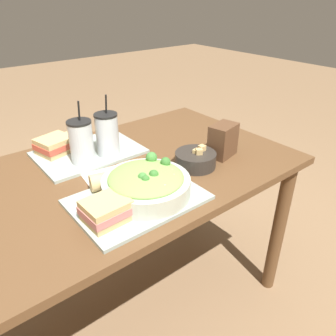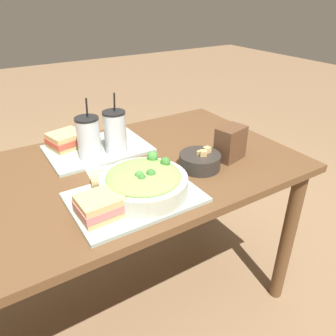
{
  "view_description": "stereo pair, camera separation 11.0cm",
  "coord_description": "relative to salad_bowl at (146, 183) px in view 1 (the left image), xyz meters",
  "views": [
    {
      "loc": [
        -0.48,
        -0.95,
        1.34
      ],
      "look_at": [
        0.12,
        -0.2,
        0.81
      ],
      "focal_mm": 35.0,
      "sensor_mm": 36.0,
      "label": 1
    },
    {
      "loc": [
        -0.39,
        -1.02,
        1.34
      ],
      "look_at": [
        0.12,
        -0.2,
        0.81
      ],
      "focal_mm": 35.0,
      "sensor_mm": 36.0,
      "label": 2
    }
  ],
  "objects": [
    {
      "name": "tray_near",
      "position": [
        -0.04,
        0.0,
        -0.05
      ],
      "size": [
        0.41,
        0.29,
        0.01
      ],
      "color": "#99A89E",
      "rests_on": "dining_table"
    },
    {
      "name": "sandwich_near",
      "position": [
        -0.17,
        -0.04,
        -0.01
      ],
      "size": [
        0.13,
        0.12,
        0.06
      ],
      "rotation": [
        0.0,
        0.0,
        0.04
      ],
      "color": "tan",
      "rests_on": "tray_near"
    },
    {
      "name": "sandwich_far",
      "position": [
        -0.11,
        0.49,
        -0.01
      ],
      "size": [
        0.16,
        0.15,
        0.06
      ],
      "rotation": [
        0.0,
        0.0,
        0.25
      ],
      "color": "tan",
      "rests_on": "tray_far"
    },
    {
      "name": "tray_far",
      "position": [
        -0.0,
        0.41,
        -0.05
      ],
      "size": [
        0.41,
        0.29,
        0.01
      ],
      "color": "#99A89E",
      "rests_on": "dining_table"
    },
    {
      "name": "dining_table",
      "position": [
        -0.02,
        0.21,
        -0.15
      ],
      "size": [
        1.46,
        0.8,
        0.74
      ],
      "color": "brown",
      "rests_on": "ground_plane"
    },
    {
      "name": "baguette_far",
      "position": [
        -0.04,
        0.52,
        -0.01
      ],
      "size": [
        0.1,
        0.06,
        0.06
      ],
      "rotation": [
        0.0,
        0.0,
        1.62
      ],
      "color": "tan",
      "rests_on": "tray_far"
    },
    {
      "name": "soup_bowl",
      "position": [
        0.27,
        0.06,
        -0.02
      ],
      "size": [
        0.16,
        0.16,
        0.08
      ],
      "color": "#2D2823",
      "rests_on": "dining_table"
    },
    {
      "name": "baguette_near",
      "position": [
        -0.08,
        0.11,
        -0.01
      ],
      "size": [
        0.13,
        0.09,
        0.06
      ],
      "rotation": [
        0.0,
        0.0,
        1.31
      ],
      "color": "tan",
      "rests_on": "tray_near"
    },
    {
      "name": "ground_plane",
      "position": [
        -0.02,
        0.21,
        -0.8
      ],
      "size": [
        12.0,
        12.0,
        0.0
      ],
      "primitive_type": "plane",
      "color": "#846647"
    },
    {
      "name": "drink_cup_dark",
      "position": [
        -0.06,
        0.34,
        0.04
      ],
      "size": [
        0.09,
        0.09,
        0.24
      ],
      "color": "silver",
      "rests_on": "tray_far"
    },
    {
      "name": "salad_bowl",
      "position": [
        0.0,
        0.0,
        0.0
      ],
      "size": [
        0.29,
        0.29,
        0.1
      ],
      "color": "beige",
      "rests_on": "tray_near"
    },
    {
      "name": "chip_bag",
      "position": [
        0.42,
        0.06,
        0.01
      ],
      "size": [
        0.13,
        0.1,
        0.13
      ],
      "rotation": [
        0.0,
        0.0,
        0.23
      ],
      "color": "brown",
      "rests_on": "dining_table"
    },
    {
      "name": "napkin_folded",
      "position": [
        -0.04,
        0.21,
        -0.05
      ],
      "size": [
        0.17,
        0.13,
        0.0
      ],
      "color": "silver",
      "rests_on": "dining_table"
    },
    {
      "name": "drink_cup_red",
      "position": [
        0.05,
        0.34,
        0.04
      ],
      "size": [
        0.09,
        0.09,
        0.24
      ],
      "color": "silver",
      "rests_on": "tray_far"
    }
  ]
}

